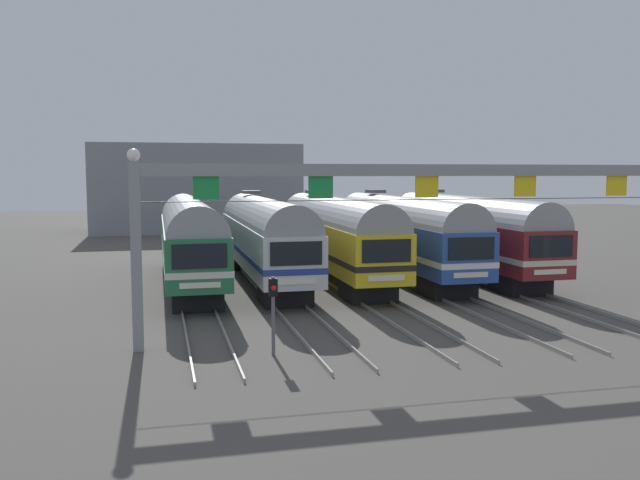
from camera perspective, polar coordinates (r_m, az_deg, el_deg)
The scene contains 10 objects.
ground_plane at distance 38.95m, azimuth 1.25°, elevation -3.39°, with size 160.00×160.00×0.00m, color #4C4944.
track_bed at distance 55.40m, azimuth -3.24°, elevation -0.61°, with size 17.90×70.00×0.15m.
commuter_train_green at distance 37.37m, azimuth -10.98°, elevation 0.28°, with size 2.88×18.06×4.77m.
commuter_train_silver at distance 37.78m, azimuth -4.76°, elevation 0.42°, with size 2.88×18.06×5.05m.
commuter_train_yellow at distance 38.61m, azimuth 1.26°, elevation 0.56°, with size 2.88×18.06×5.05m.
commuter_train_blue at distance 39.85m, azimuth 6.97°, elevation 0.67°, with size 2.88×18.06×5.05m.
commuter_train_maroon at distance 41.46m, azimuth 12.28°, elevation 0.78°, with size 2.88×18.06×5.05m.
catenary_gantry at distance 25.65m, azimuth 9.01°, elevation 3.62°, with size 21.63×0.44×6.97m.
yard_signal_mast at distance 22.70m, azimuth -3.98°, elevation -5.14°, with size 0.28×0.35×2.68m.
maintenance_building at distance 73.33m, azimuth -10.43°, elevation 4.36°, with size 21.33×10.00×9.11m, color gray.
Camera 1 is at (-9.83, -37.18, 6.14)m, focal length 37.82 mm.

